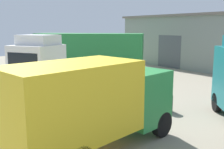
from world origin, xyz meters
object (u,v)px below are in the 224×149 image
at_px(tractor_unit_white, 43,70).
at_px(box_truck_green, 93,101).
at_px(oil_drum, 167,103).
at_px(container_trailer_green, 90,47).
at_px(traffic_cone, 76,107).

bearing_deg(tractor_unit_white, box_truck_green, 51.70).
height_order(tractor_unit_white, oil_drum, tractor_unit_white).
bearing_deg(oil_drum, container_trailer_green, 164.61).
bearing_deg(tractor_unit_white, container_trailer_green, -166.57).
bearing_deg(oil_drum, tractor_unit_white, -144.64).
xyz_separation_m(oil_drum, traffic_cone, (-2.91, -3.96, -0.19)).
distance_m(oil_drum, traffic_cone, 4.91).
xyz_separation_m(container_trailer_green, box_truck_green, (14.60, -9.31, -0.63)).
relative_size(oil_drum, traffic_cone, 1.60).
bearing_deg(tractor_unit_white, oil_drum, 97.09).
relative_size(tractor_unit_white, traffic_cone, 12.35).
bearing_deg(container_trailer_green, oil_drum, 122.07).
xyz_separation_m(tractor_unit_white, container_trailer_green, (-7.11, 7.98, 0.60)).
xyz_separation_m(tractor_unit_white, box_truck_green, (7.49, -1.32, -0.02)).
xyz_separation_m(box_truck_green, oil_drum, (-1.38, 5.66, -1.42)).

